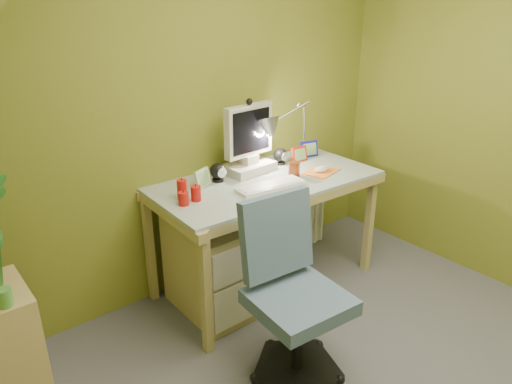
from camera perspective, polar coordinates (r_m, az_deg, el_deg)
wall_back at (r=3.11m, az=-7.07°, el=9.25°), size 3.20×0.01×2.40m
slope_ceiling at (r=1.15m, az=-7.77°, el=19.91°), size 1.10×3.20×1.10m
desk at (r=3.26m, az=1.13°, el=-4.99°), size 1.52×0.81×0.80m
monitor at (r=3.15m, az=-0.91°, el=6.72°), size 0.38×0.24×0.49m
speaker_left at (r=3.04m, az=-4.66°, el=2.40°), size 0.10×0.10×0.12m
speaker_right at (r=3.36m, az=2.96°, el=4.36°), size 0.12×0.12×0.12m
keyboard at (r=2.94m, az=1.75°, el=0.73°), size 0.46×0.19×0.02m
mousepad at (r=3.25m, az=7.92°, el=2.47°), size 0.28×0.23×0.01m
mouse at (r=3.24m, az=7.94°, el=2.76°), size 0.13×0.10×0.04m
amber_tumbler at (r=3.14m, az=4.65°, el=2.78°), size 0.08×0.08×0.10m
candle_cluster at (r=2.76m, az=-8.51°, el=0.06°), size 0.16×0.14×0.12m
photo_frame_red at (r=3.43m, az=5.28°, el=4.59°), size 0.13×0.02×0.11m
photo_frame_blue at (r=3.55m, az=6.46°, el=5.22°), size 0.14×0.05×0.12m
photo_frame_green at (r=2.96m, az=-6.50°, el=1.67°), size 0.13×0.07×0.11m
desk_lamp at (r=3.42m, az=5.09°, el=8.97°), size 0.61×0.34×0.62m
side_ledge at (r=2.62m, az=-27.75°, el=-16.93°), size 0.26×0.40×0.69m
green_cup at (r=2.28m, az=-28.15°, el=-11.20°), size 0.07×0.07×0.08m
task_chair at (r=2.47m, az=5.26°, el=-12.86°), size 0.57×0.57×0.95m
radiator at (r=3.88m, az=5.16°, el=-3.57°), size 0.43×0.20×0.42m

